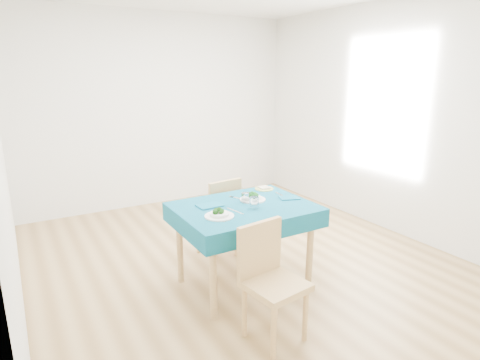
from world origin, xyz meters
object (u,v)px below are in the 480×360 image
bowl_near (219,213)px  bowl_far (253,196)px  chair_far (217,213)px  side_plate (264,189)px  chair_near (276,278)px  table (244,246)px

bowl_near → bowl_far: (0.46, 0.23, -0.00)m
chair_far → bowl_near: bearing=58.3°
chair_far → side_plate: (0.36, -0.35, 0.30)m
bowl_near → bowl_far: same height
chair_near → bowl_near: chair_near is taller
chair_near → chair_far: 1.49m
bowl_far → side_plate: (0.29, 0.24, -0.03)m
bowl_far → chair_near: bearing=-112.1°
chair_near → bowl_far: size_ratio=4.15×
chair_near → bowl_near: size_ratio=4.09×
chair_far → bowl_far: chair_far is taller
bowl_near → chair_far: bearing=64.5°
table → bowl_near: (-0.31, -0.14, 0.42)m
chair_near → bowl_far: 0.99m
chair_near → side_plate: bearing=52.3°
side_plate → chair_near: bearing=-120.0°
bowl_far → side_plate: bearing=40.1°
chair_far → side_plate: size_ratio=5.00×
chair_near → chair_far: (0.28, 1.46, -0.02)m
table → bowl_far: bearing=32.8°
table → bowl_far: 0.45m
table → chair_near: chair_near is taller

